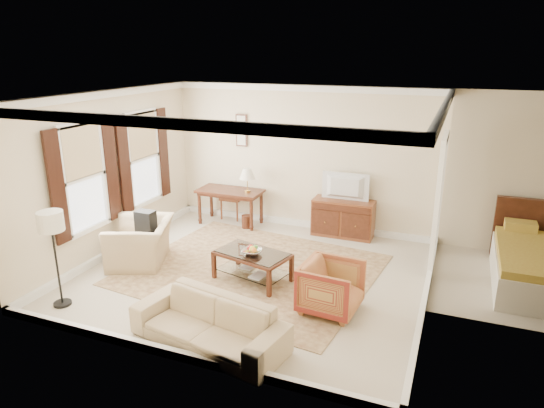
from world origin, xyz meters
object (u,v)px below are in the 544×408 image
Objects in this scene: sideboard at (343,218)px; sofa at (208,316)px; tv at (345,179)px; coffee_table at (252,259)px; club_armchair at (140,235)px; writing_desk at (230,195)px; striped_armchair at (331,285)px.

sideboard is 4.33m from sofa.
tv reaches higher than coffee_table.
sideboard is at bearing 108.80° from club_armchair.
club_armchair is at bearing -178.07° from coffee_table.
coffee_table is at bearing 70.17° from club_armchair.
writing_desk is 1.06× the size of coffee_table.
club_armchair is (-3.49, 0.40, 0.10)m from striped_armchair.
tv reaches higher than sofa.
sofa reaches higher than coffee_table.
coffee_table is 1.12× the size of club_armchair.
coffee_table is 1.58× the size of striped_armchair.
sofa is (2.28, -1.75, -0.11)m from club_armchair.
striped_armchair is (0.54, -2.93, 0.03)m from sideboard.
coffee_table is (-0.88, -2.44, -0.80)m from tv.
writing_desk is 4.45m from sofa.
club_armchair is at bearing 88.38° from striped_armchair.
club_armchair is (-2.08, -0.07, 0.12)m from coffee_table.
sofa is (-1.21, -1.35, -0.01)m from striped_armchair.
writing_desk is at bearing 123.70° from sofa.
coffee_table is at bearing 70.22° from tv.
striped_armchair is at bearing 59.15° from sofa.
striped_armchair is (1.41, -0.47, 0.03)m from coffee_table.
club_armchair is at bearing 40.33° from tv.
striped_armchair is at bearing 61.69° from club_armchair.
writing_desk is 1.13× the size of sideboard.
writing_desk is 1.68× the size of striped_armchair.
club_armchair is at bearing -139.44° from sideboard.
writing_desk is at bearing 3.80° from tv.
striped_armchair is at bearing -18.41° from coffee_table.
sofa reaches higher than sideboard.
club_armchair reaches higher than striped_armchair.
striped_armchair is at bearing 100.46° from tv.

